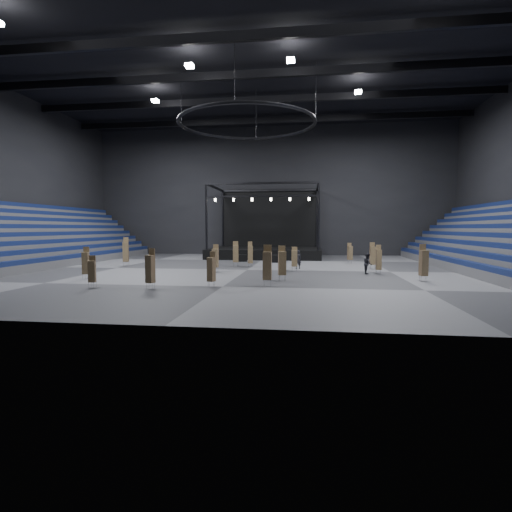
# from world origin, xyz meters

# --- Properties ---
(floor) EXTENTS (50.00, 50.00, 0.00)m
(floor) POSITION_xyz_m (0.00, 0.00, 0.00)
(floor) COLOR #57575A
(floor) RESTS_ON ground
(ceiling) EXTENTS (50.00, 42.00, 0.20)m
(ceiling) POSITION_xyz_m (0.00, 0.00, 18.00)
(ceiling) COLOR black
(ceiling) RESTS_ON wall_back
(wall_back) EXTENTS (50.00, 0.20, 18.00)m
(wall_back) POSITION_xyz_m (0.00, 21.00, 9.00)
(wall_back) COLOR black
(wall_back) RESTS_ON ground
(wall_front) EXTENTS (50.00, 0.20, 18.00)m
(wall_front) POSITION_xyz_m (0.00, -21.00, 9.00)
(wall_front) COLOR black
(wall_front) RESTS_ON ground
(bleachers_left) EXTENTS (7.20, 40.00, 6.40)m
(bleachers_left) POSITION_xyz_m (-22.94, 0.00, 1.73)
(bleachers_left) COLOR #4E4E50
(bleachers_left) RESTS_ON floor
(stage) EXTENTS (14.00, 10.00, 9.20)m
(stage) POSITION_xyz_m (0.00, 16.24, 1.45)
(stage) COLOR black
(stage) RESTS_ON floor
(truss_ring) EXTENTS (12.30, 12.30, 5.15)m
(truss_ring) POSITION_xyz_m (-0.00, 0.00, 13.00)
(truss_ring) COLOR black
(truss_ring) RESTS_ON ceiling
(roof_girders) EXTENTS (49.00, 30.35, 0.70)m
(roof_girders) POSITION_xyz_m (0.00, -0.00, 17.20)
(roof_girders) COLOR black
(roof_girders) RESTS_ON ceiling
(floodlights) EXTENTS (28.60, 16.60, 0.25)m
(floodlights) POSITION_xyz_m (0.00, -4.00, 16.60)
(floodlights) COLOR white
(floodlights) RESTS_ON roof_girders
(flight_case_left) EXTENTS (1.25, 0.80, 0.77)m
(flight_case_left) POSITION_xyz_m (-1.97, 8.74, 0.39)
(flight_case_left) COLOR black
(flight_case_left) RESTS_ON floor
(flight_case_mid) EXTENTS (1.21, 0.67, 0.78)m
(flight_case_mid) POSITION_xyz_m (2.14, 7.91, 0.39)
(flight_case_mid) COLOR black
(flight_case_mid) RESTS_ON floor
(flight_case_right) EXTENTS (1.29, 0.74, 0.82)m
(flight_case_right) POSITION_xyz_m (2.01, 9.22, 0.41)
(flight_case_right) COLOR black
(flight_case_right) RESTS_ON floor
(chair_stack_0) EXTENTS (0.63, 0.63, 2.48)m
(chair_stack_0) POSITION_xyz_m (-1.59, 2.85, 1.31)
(chair_stack_0) COLOR silver
(chair_stack_0) RESTS_ON floor
(chair_stack_1) EXTENTS (0.58, 0.58, 2.65)m
(chair_stack_1) POSITION_xyz_m (13.55, -6.22, 1.36)
(chair_stack_1) COLOR silver
(chair_stack_1) RESTS_ON floor
(chair_stack_2) EXTENTS (0.55, 0.55, 2.52)m
(chair_stack_2) POSITION_xyz_m (-4.25, -11.99, 1.28)
(chair_stack_2) COLOR silver
(chair_stack_2) RESTS_ON floor
(chair_stack_3) EXTENTS (0.52, 0.52, 2.39)m
(chair_stack_3) POSITION_xyz_m (-10.89, -8.01, 1.22)
(chair_stack_3) COLOR silver
(chair_stack_3) RESTS_ON floor
(chair_stack_4) EXTENTS (0.54, 0.54, 2.47)m
(chair_stack_4) POSITION_xyz_m (-0.10, 2.60, 1.26)
(chair_stack_4) COLOR silver
(chair_stack_4) RESTS_ON floor
(chair_stack_5) EXTENTS (0.58, 0.58, 2.20)m
(chair_stack_5) POSITION_xyz_m (9.90, 8.01, 1.15)
(chair_stack_5) COLOR silver
(chair_stack_5) RESTS_ON floor
(chair_stack_6) EXTENTS (0.62, 0.62, 2.53)m
(chair_stack_6) POSITION_xyz_m (3.63, -7.30, 1.32)
(chair_stack_6) COLOR silver
(chair_stack_6) RESTS_ON floor
(chair_stack_7) EXTENTS (0.54, 0.54, 2.27)m
(chair_stack_7) POSITION_xyz_m (-0.69, -10.69, 1.17)
(chair_stack_7) COLOR silver
(chair_stack_7) RESTS_ON floor
(chair_stack_8) EXTENTS (0.52, 0.52, 2.03)m
(chair_stack_8) POSITION_xyz_m (-8.12, -11.99, 1.06)
(chair_stack_8) COLOR silver
(chair_stack_8) RESTS_ON floor
(chair_stack_9) EXTENTS (0.44, 0.44, 2.40)m
(chair_stack_9) POSITION_xyz_m (11.23, -1.77, 1.22)
(chair_stack_9) COLOR silver
(chair_stack_9) RESTS_ON floor
(chair_stack_10) EXTENTS (0.61, 0.61, 2.86)m
(chair_stack_10) POSITION_xyz_m (-12.56, 2.04, 1.45)
(chair_stack_10) COLOR silver
(chair_stack_10) RESTS_ON floor
(chair_stack_11) EXTENTS (0.52, 0.52, 2.13)m
(chair_stack_11) POSITION_xyz_m (4.27, -0.60, 1.15)
(chair_stack_11) COLOR silver
(chair_stack_11) RESTS_ON floor
(chair_stack_12) EXTENTS (0.49, 0.49, 2.38)m
(chair_stack_12) POSITION_xyz_m (-2.44, -2.19, 1.24)
(chair_stack_12) COLOR silver
(chair_stack_12) RESTS_ON floor
(chair_stack_13) EXTENTS (0.53, 0.53, 2.46)m
(chair_stack_13) POSITION_xyz_m (11.36, 2.23, 1.27)
(chair_stack_13) COLOR silver
(chair_stack_13) RESTS_ON floor
(chair_stack_14) EXTENTS (0.55, 0.55, 2.70)m
(chair_stack_14) POSITION_xyz_m (2.85, -10.11, 1.40)
(chair_stack_14) COLOR silver
(chair_stack_14) RESTS_ON floor
(man_center) EXTENTS (0.74, 0.59, 1.75)m
(man_center) POSITION_xyz_m (4.51, 1.51, 0.88)
(man_center) COLOR black
(man_center) RESTS_ON floor
(crew_member) EXTENTS (0.71, 0.88, 1.71)m
(crew_member) POSITION_xyz_m (10.32, -1.99, 0.85)
(crew_member) COLOR black
(crew_member) RESTS_ON floor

